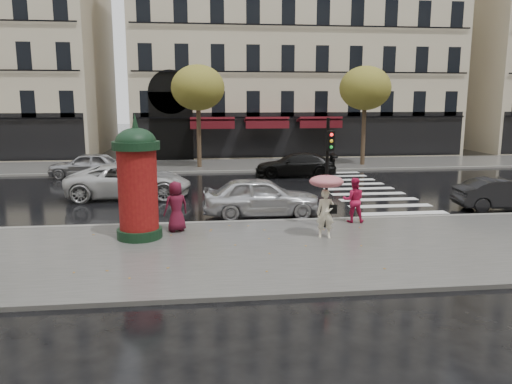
{
  "coord_description": "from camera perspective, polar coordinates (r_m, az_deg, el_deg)",
  "views": [
    {
      "loc": [
        -2.13,
        -14.56,
        4.49
      ],
      "look_at": [
        -0.23,
        1.5,
        1.47
      ],
      "focal_mm": 35.0,
      "sensor_mm": 36.0,
      "label": 1
    }
  ],
  "objects": [
    {
      "name": "tree_far_left",
      "position": [
        32.56,
        -6.65,
        11.71
      ],
      "size": [
        3.4,
        3.4,
        6.64
      ],
      "color": "#38281C",
      "rests_on": "ground"
    },
    {
      "name": "man_burgundy",
      "position": [
        16.82,
        -9.13,
        -1.64
      ],
      "size": [
        0.98,
        0.83,
        1.69
      ],
      "primitive_type": "imported",
      "rotation": [
        0.0,
        0.0,
        3.57
      ],
      "color": "#571124",
      "rests_on": "near_sidewalk"
    },
    {
      "name": "car_silver",
      "position": [
        19.27,
        0.62,
        -0.53
      ],
      "size": [
        4.59,
        1.96,
        1.55
      ],
      "primitive_type": "imported",
      "rotation": [
        0.0,
        0.0,
        1.54
      ],
      "color": "silver",
      "rests_on": "ground"
    },
    {
      "name": "far_sidewalk",
      "position": [
        33.91,
        -3.09,
        3.07
      ],
      "size": [
        90.0,
        6.0,
        0.12
      ],
      "primitive_type": "cube",
      "color": "#474744",
      "rests_on": "ground"
    },
    {
      "name": "car_black",
      "position": [
        29.37,
        4.53,
        3.11
      ],
      "size": [
        4.88,
        2.36,
        1.37
      ],
      "primitive_type": "imported",
      "rotation": [
        0.0,
        0.0,
        -1.67
      ],
      "color": "black",
      "rests_on": "ground"
    },
    {
      "name": "near_kerb",
      "position": [
        18.23,
        0.17,
        -3.44
      ],
      "size": [
        90.0,
        0.25,
        0.14
      ],
      "primitive_type": "cube",
      "color": "slate",
      "rests_on": "ground"
    },
    {
      "name": "woman_red",
      "position": [
        18.19,
        11.09,
        -0.91
      ],
      "size": [
        0.88,
        0.74,
        1.61
      ],
      "primitive_type": "imported",
      "rotation": [
        0.0,
        0.0,
        2.97
      ],
      "color": "#BE1744",
      "rests_on": "near_sidewalk"
    },
    {
      "name": "morris_column",
      "position": [
        16.06,
        -13.39,
        1.42
      ],
      "size": [
        1.47,
        1.47,
        3.95
      ],
      "color": "black",
      "rests_on": "near_sidewalk"
    },
    {
      "name": "near_sidewalk",
      "position": [
        14.89,
        1.8,
        -6.72
      ],
      "size": [
        90.0,
        7.0,
        0.12
      ],
      "primitive_type": "cube",
      "color": "#474744",
      "rests_on": "ground"
    },
    {
      "name": "ground",
      "position": [
        15.38,
        1.52,
        -6.39
      ],
      "size": [
        160.0,
        160.0,
        0.0
      ],
      "primitive_type": "plane",
      "color": "black",
      "rests_on": "ground"
    },
    {
      "name": "tree_far_right",
      "position": [
        34.41,
        12.38,
        11.48
      ],
      "size": [
        3.4,
        3.4,
        6.64
      ],
      "color": "#38281C",
      "rests_on": "ground"
    },
    {
      "name": "woman_umbrella",
      "position": [
        15.89,
        8.01,
        -0.39
      ],
      "size": [
        1.08,
        1.08,
        2.08
      ],
      "color": "#F2E7C7",
      "rests_on": "near_sidewalk"
    },
    {
      "name": "car_far_silver",
      "position": [
        30.46,
        -18.76,
        2.93
      ],
      "size": [
        4.36,
        1.96,
        1.46
      ],
      "primitive_type": "imported",
      "rotation": [
        0.0,
        0.0,
        -1.63
      ],
      "color": "#99999D",
      "rests_on": "ground"
    },
    {
      "name": "zebra_crossing",
      "position": [
        25.88,
        11.67,
        0.39
      ],
      "size": [
        3.6,
        11.75,
        0.01
      ],
      "primitive_type": "cube",
      "color": "silver",
      "rests_on": "ground"
    },
    {
      "name": "car_white",
      "position": [
        23.65,
        -14.27,
        1.23
      ],
      "size": [
        5.65,
        2.67,
        1.56
      ],
      "primitive_type": "imported",
      "rotation": [
        0.0,
        0.0,
        1.59
      ],
      "color": "#BDBDBD",
      "rests_on": "ground"
    },
    {
      "name": "car_darkgrey",
      "position": [
        22.86,
        26.5,
        -0.21
      ],
      "size": [
        4.04,
        1.7,
        1.3
      ],
      "primitive_type": "imported",
      "rotation": [
        0.0,
        0.0,
        1.49
      ],
      "color": "black",
      "rests_on": "ground"
    },
    {
      "name": "bldg_far_corner",
      "position": [
        45.8,
        3.76,
        19.13
      ],
      "size": [
        26.0,
        14.0,
        22.9
      ],
      "color": "#B7A88C",
      "rests_on": "ground"
    },
    {
      "name": "far_kerb",
      "position": [
        30.95,
        -2.73,
        2.36
      ],
      "size": [
        90.0,
        0.25,
        0.14
      ],
      "primitive_type": "cube",
      "color": "slate",
      "rests_on": "ground"
    },
    {
      "name": "traffic_light",
      "position": [
        16.99,
        8.23,
        3.4
      ],
      "size": [
        0.26,
        0.36,
        3.76
      ],
      "color": "black",
      "rests_on": "near_sidewalk"
    }
  ]
}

